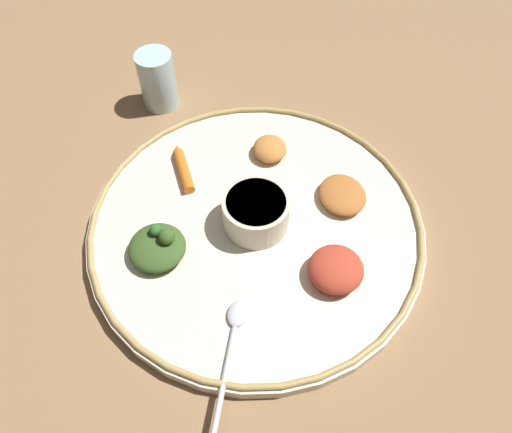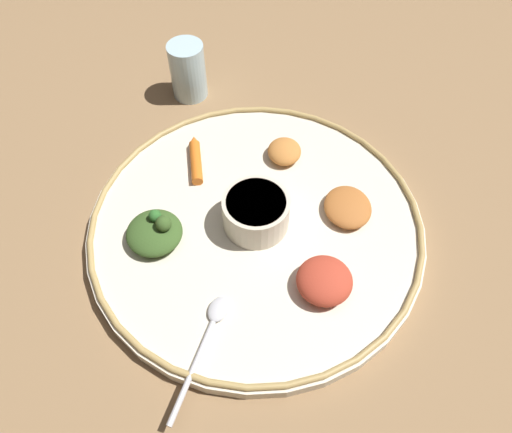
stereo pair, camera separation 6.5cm
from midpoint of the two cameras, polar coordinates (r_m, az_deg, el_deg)
ground_plane at (r=0.68m, az=2.74°, el=-1.87°), size 2.40×2.40×0.00m
platter at (r=0.67m, az=2.77°, el=-1.41°), size 0.46×0.46×0.02m
platter_rim at (r=0.66m, az=2.81°, el=-0.80°), size 0.45×0.45×0.01m
center_bowl at (r=0.64m, az=2.90°, el=0.38°), size 0.09×0.09×0.05m
spoon at (r=0.59m, az=-2.48°, el=-14.03°), size 0.15×0.09×0.01m
greens_pile at (r=0.65m, az=-8.92°, el=-1.99°), size 0.10×0.10×0.04m
carrot_near_spoon at (r=0.73m, az=-4.52°, el=6.54°), size 0.09×0.02×0.02m
mound_squash at (r=0.73m, az=5.90°, el=7.42°), size 0.06×0.06×0.02m
mound_berbere_red at (r=0.61m, az=11.06°, el=-7.60°), size 0.10×0.10×0.03m
mound_chickpea at (r=0.69m, az=13.25°, el=1.21°), size 0.08×0.07×0.02m
drinking_glass at (r=0.85m, az=-5.66°, el=16.11°), size 0.06×0.06×0.10m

